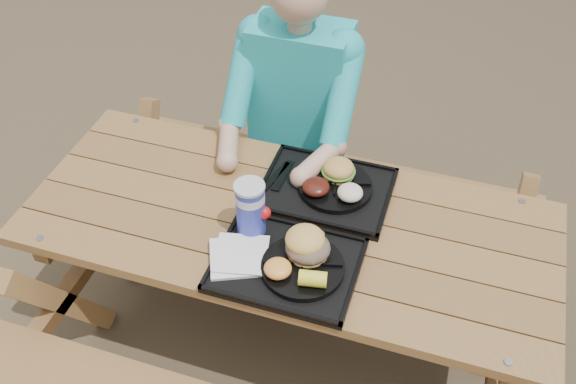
% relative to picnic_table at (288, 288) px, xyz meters
% --- Properties ---
extents(ground, '(60.00, 60.00, 0.00)m').
position_rel_picnic_table_xyz_m(ground, '(0.00, 0.00, -0.38)').
color(ground, '#999999').
rests_on(ground, ground).
extents(picnic_table, '(1.80, 1.49, 0.75)m').
position_rel_picnic_table_xyz_m(picnic_table, '(0.00, 0.00, 0.00)').
color(picnic_table, '#999999').
rests_on(picnic_table, ground).
extents(tray_near, '(0.45, 0.35, 0.02)m').
position_rel_picnic_table_xyz_m(tray_near, '(0.06, -0.20, 0.39)').
color(tray_near, black).
rests_on(tray_near, picnic_table).
extents(tray_far, '(0.45, 0.35, 0.02)m').
position_rel_picnic_table_xyz_m(tray_far, '(0.09, 0.17, 0.39)').
color(tray_far, black).
rests_on(tray_far, picnic_table).
extents(plate_near, '(0.26, 0.26, 0.02)m').
position_rel_picnic_table_xyz_m(plate_near, '(0.12, -0.21, 0.41)').
color(plate_near, black).
rests_on(plate_near, tray_near).
extents(plate_far, '(0.26, 0.26, 0.02)m').
position_rel_picnic_table_xyz_m(plate_far, '(0.12, 0.18, 0.41)').
color(plate_far, black).
rests_on(plate_far, tray_far).
extents(napkin_stack, '(0.22, 0.22, 0.02)m').
position_rel_picnic_table_xyz_m(napkin_stack, '(-0.09, -0.23, 0.40)').
color(napkin_stack, white).
rests_on(napkin_stack, tray_near).
extents(soda_cup, '(0.09, 0.09, 0.19)m').
position_rel_picnic_table_xyz_m(soda_cup, '(-0.09, -0.10, 0.49)').
color(soda_cup, '#1623A8').
rests_on(soda_cup, tray_near).
extents(condiment_bbq, '(0.05, 0.05, 0.03)m').
position_rel_picnic_table_xyz_m(condiment_bbq, '(0.06, -0.09, 0.41)').
color(condiment_bbq, black).
rests_on(condiment_bbq, tray_near).
extents(condiment_mustard, '(0.05, 0.05, 0.03)m').
position_rel_picnic_table_xyz_m(condiment_mustard, '(0.13, -0.08, 0.41)').
color(condiment_mustard, yellow).
rests_on(condiment_mustard, tray_near).
extents(sandwich, '(0.13, 0.13, 0.14)m').
position_rel_picnic_table_xyz_m(sandwich, '(0.12, -0.16, 0.48)').
color(sandwich, '#DFA94E').
rests_on(sandwich, plate_near).
extents(mac_cheese, '(0.09, 0.09, 0.04)m').
position_rel_picnic_table_xyz_m(mac_cheese, '(0.05, -0.26, 0.44)').
color(mac_cheese, '#FFA843').
rests_on(mac_cheese, plate_near).
extents(corn_cob, '(0.10, 0.10, 0.05)m').
position_rel_picnic_table_xyz_m(corn_cob, '(0.16, -0.27, 0.44)').
color(corn_cob, yellow).
rests_on(corn_cob, plate_near).
extents(cutlery_far, '(0.04, 0.17, 0.01)m').
position_rel_picnic_table_xyz_m(cutlery_far, '(-0.08, 0.18, 0.40)').
color(cutlery_far, black).
rests_on(cutlery_far, tray_far).
extents(burger, '(0.11, 0.11, 0.10)m').
position_rel_picnic_table_xyz_m(burger, '(0.11, 0.23, 0.46)').
color(burger, gold).
rests_on(burger, plate_far).
extents(baked_beans, '(0.10, 0.10, 0.04)m').
position_rel_picnic_table_xyz_m(baked_beans, '(0.06, 0.12, 0.44)').
color(baked_beans, '#49160E').
rests_on(baked_beans, plate_far).
extents(potato_salad, '(0.09, 0.09, 0.05)m').
position_rel_picnic_table_xyz_m(potato_salad, '(0.18, 0.13, 0.44)').
color(potato_salad, '#EFE4CB').
rests_on(potato_salad, plate_far).
extents(diner, '(0.48, 0.84, 1.28)m').
position_rel_picnic_table_xyz_m(diner, '(-0.15, 0.59, 0.27)').
color(diner, '#1CBFC6').
rests_on(diner, ground).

